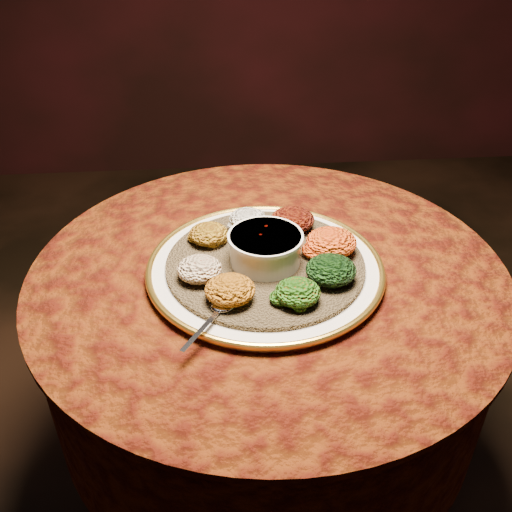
{
  "coord_description": "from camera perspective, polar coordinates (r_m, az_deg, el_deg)",
  "views": [
    {
      "loc": [
        -0.1,
        -0.93,
        1.41
      ],
      "look_at": [
        -0.02,
        0.01,
        0.76
      ],
      "focal_mm": 40.0,
      "sensor_mm": 36.0,
      "label": 1
    }
  ],
  "objects": [
    {
      "name": "injera",
      "position": [
        1.12,
        0.93,
        -0.74
      ],
      "size": [
        0.48,
        0.48,
        0.01
      ],
      "primitive_type": "cylinder",
      "rotation": [
        0.0,
        0.0,
        -0.28
      ],
      "color": "brown",
      "rests_on": "platter"
    },
    {
      "name": "portion_kitfo",
      "position": [
        1.21,
        3.66,
        3.65
      ],
      "size": [
        0.09,
        0.09,
        0.04
      ],
      "primitive_type": "ellipsoid",
      "color": "black",
      "rests_on": "injera"
    },
    {
      "name": "portion_ayib",
      "position": [
        1.22,
        -0.85,
        3.74
      ],
      "size": [
        0.08,
        0.08,
        0.04
      ],
      "primitive_type": "ellipsoid",
      "color": "silver",
      "rests_on": "injera"
    },
    {
      "name": "spoon",
      "position": [
        0.99,
        -3.73,
        -5.46
      ],
      "size": [
        0.09,
        0.12,
        0.01
      ],
      "rotation": [
        0.0,
        0.0,
        -2.14
      ],
      "color": "silver",
      "rests_on": "injera"
    },
    {
      "name": "portion_kik",
      "position": [
        1.01,
        -2.62,
        -3.4
      ],
      "size": [
        0.09,
        0.09,
        0.04
      ],
      "primitive_type": "ellipsoid",
      "color": "#A5590E",
      "rests_on": "injera"
    },
    {
      "name": "portion_tikil",
      "position": [
        1.14,
        7.54,
        1.37
      ],
      "size": [
        0.1,
        0.1,
        0.05
      ],
      "primitive_type": "ellipsoid",
      "color": "#A25E0D",
      "rests_on": "injera"
    },
    {
      "name": "portion_shiro",
      "position": [
        1.17,
        -4.76,
        2.23
      ],
      "size": [
        0.08,
        0.08,
        0.04
      ],
      "primitive_type": "ellipsoid",
      "color": "#946A11",
      "rests_on": "injera"
    },
    {
      "name": "portion_timatim",
      "position": [
        1.07,
        -5.68,
        -1.31
      ],
      "size": [
        0.08,
        0.08,
        0.04
      ],
      "primitive_type": "ellipsoid",
      "color": "maroon",
      "rests_on": "injera"
    },
    {
      "name": "platter",
      "position": [
        1.13,
        0.92,
        -1.19
      ],
      "size": [
        0.5,
        0.5,
        0.02
      ],
      "rotation": [
        0.0,
        0.0,
        0.12
      ],
      "color": "silver",
      "rests_on": "table"
    },
    {
      "name": "portion_gomen",
      "position": [
        1.07,
        7.51,
        -1.38
      ],
      "size": [
        0.1,
        0.09,
        0.05
      ],
      "primitive_type": "ellipsoid",
      "color": "black",
      "rests_on": "injera"
    },
    {
      "name": "stew_bowl",
      "position": [
        1.1,
        0.95,
        0.97
      ],
      "size": [
        0.15,
        0.15,
        0.06
      ],
      "color": "silver",
      "rests_on": "injera"
    },
    {
      "name": "portion_mixveg",
      "position": [
        1.01,
        4.18,
        -3.64
      ],
      "size": [
        0.08,
        0.08,
        0.04
      ],
      "primitive_type": "ellipsoid",
      "color": "#993209",
      "rests_on": "injera"
    },
    {
      "name": "table",
      "position": [
        1.26,
        1.11,
        -7.81
      ],
      "size": [
        0.96,
        0.96,
        0.73
      ],
      "color": "black",
      "rests_on": "ground"
    }
  ]
}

